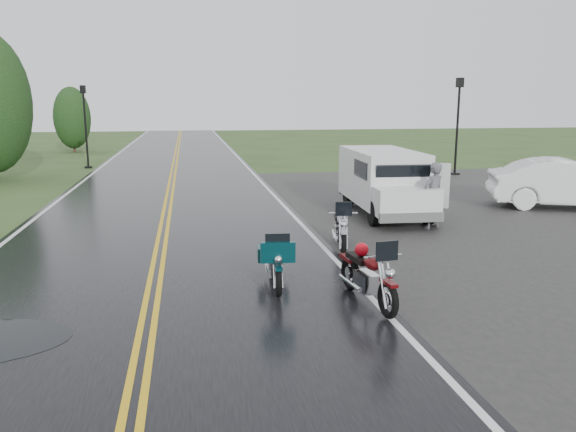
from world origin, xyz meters
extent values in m
plane|color=#2D471E|center=(0.00, 0.00, 0.00)|extent=(120.00, 120.00, 0.00)
cube|color=black|center=(0.00, 10.00, 0.02)|extent=(8.00, 100.00, 0.04)
cube|color=black|center=(11.00, 5.00, 0.01)|extent=(14.00, 24.00, 0.03)
imported|color=#535458|center=(7.23, 4.37, 0.90)|extent=(0.78, 0.66, 1.81)
imported|color=white|center=(12.81, 6.44, 0.79)|extent=(5.11, 3.25, 1.59)
camera|label=1|loc=(0.70, -9.70, 3.42)|focal=35.00mm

